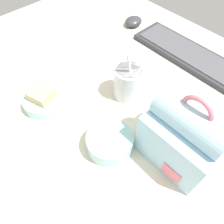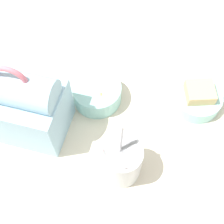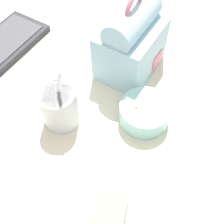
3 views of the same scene
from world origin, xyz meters
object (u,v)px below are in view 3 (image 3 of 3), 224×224
Objects in this scene: lunch_bag at (131,43)px; bento_bowl_snacks at (144,112)px; soup_cup at (59,106)px; bento_bowl_sandwich at (110,214)px.

lunch_bag is 1.87× the size of bento_bowl_snacks.
bento_bowl_snacks is at bearing -58.37° from soup_cup.
soup_cup is at bearing 121.63° from bento_bowl_snacks.
lunch_bag reaches higher than bento_bowl_snacks.
lunch_bag is 17.38cm from bento_bowl_snacks.
bento_bowl_snacks is at bearing 11.89° from bento_bowl_sandwich.
bento_bowl_sandwich is 1.00× the size of bento_bowl_snacks.
lunch_bag is 23.08cm from soup_cup.
bento_bowl_sandwich is (-35.40, -15.44, -6.18)cm from lunch_bag.
soup_cup is at bearing 57.56° from bento_bowl_sandwich.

